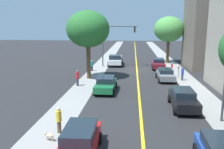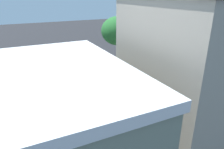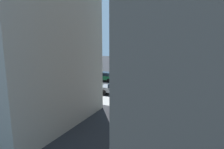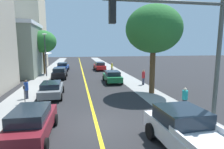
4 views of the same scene
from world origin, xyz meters
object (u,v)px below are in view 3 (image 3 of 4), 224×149
Objects in this scene: red_sedan_right_curb at (50,71)px; green_sedan_right_curb at (104,76)px; street_tree_left_near at (10,50)px; pedestrian_blue_shirt at (112,92)px; traffic_light_mast at (207,55)px; street_lamp at (28,60)px; grey_sedan_left_curb at (118,89)px; pedestrian_teal_shirt at (174,78)px; blue_sedan_left_curb at (15,77)px; white_pickup_truck at (216,85)px; parking_meter at (126,92)px; street_tree_right_corner at (143,44)px; maroon_sedan_left_curb at (190,96)px; black_sedan_left_curb at (54,81)px; small_dog at (63,73)px; pedestrian_yellow_shirt at (66,71)px; pedestrian_red_shirt at (123,73)px; fire_hydrant at (200,108)px.

red_sedan_right_curb reaches higher than green_sedan_right_curb.
street_tree_left_near reaches higher than pedestrian_blue_shirt.
traffic_light_mast reaches higher than pedestrian_blue_shirt.
street_lamp is 13.01m from grey_sedan_left_curb.
street_tree_left_near is at bearing 46.18° from green_sedan_right_curb.
pedestrian_teal_shirt is (3.31, -23.02, 0.02)m from red_sedan_right_curb.
white_pickup_truck is (7.04, -29.10, 0.12)m from blue_sedan_left_curb.
parking_meter is at bearing 131.25° from green_sedan_right_curb.
parking_meter is at bearing -173.29° from street_tree_right_corner.
maroon_sedan_left_curb reaches higher than grey_sedan_left_curb.
parking_meter is 20.20m from blue_sedan_left_curb.
black_sedan_left_curb reaches higher than small_dog.
pedestrian_teal_shirt reaches higher than small_dog.
red_sedan_right_curb is 1.12× the size of blue_sedan_left_curb.
pedestrian_teal_shirt reaches higher than red_sedan_right_curb.
street_lamp is at bearing 19.78° from white_pickup_truck.
pedestrian_yellow_shirt is at bearing -93.02° from traffic_light_mast.
grey_sedan_left_curb reaches higher than small_dog.
blue_sedan_left_curb is at bearing -49.27° from pedestrian_red_shirt.
maroon_sedan_left_curb is 15.06m from pedestrian_red_shirt.
black_sedan_left_curb is at bearing 57.55° from green_sedan_right_curb.
street_tree_right_corner is 8.37m from green_sedan_right_curb.
green_sedan_right_curb is at bearing 40.26° from parking_meter.
street_lamp is at bearing 91.66° from parking_meter.
street_lamp reaches higher than black_sedan_left_curb.
green_sedan_right_curb is at bearing -50.79° from grey_sedan_left_curb.
maroon_sedan_left_curb is at bearing -82.65° from street_tree_left_near.
street_tree_right_corner reaches higher than parking_meter.
pedestrian_red_shirt is at bearing 23.62° from parking_meter.
green_sedan_right_curb is 0.78× the size of white_pickup_truck.
blue_sedan_left_curb is at bearing 126.92° from pedestrian_blue_shirt.
black_sedan_left_curb is 10.35m from pedestrian_blue_shirt.
street_tree_left_near reaches higher than traffic_light_mast.
pedestrian_teal_shirt is at bearing 170.29° from pedestrian_yellow_shirt.
street_lamp reaches higher than white_pickup_truck.
black_sedan_left_curb reaches higher than fire_hydrant.
pedestrian_blue_shirt is (-2.07, 7.58, 0.05)m from maroon_sedan_left_curb.
red_sedan_right_curb is at bearing -35.48° from pedestrian_teal_shirt.
pedestrian_yellow_shirt is (-1.55, 11.65, -0.05)m from pedestrian_red_shirt.
parking_meter is 0.91× the size of pedestrian_teal_shirt.
pedestrian_teal_shirt is (2.74, 4.16, -3.76)m from traffic_light_mast.
traffic_light_mast is at bearing 84.04° from pedestrian_red_shirt.
blue_sedan_left_curb is 0.97× the size of maroon_sedan_left_curb.
parking_meter is 21.18m from red_sedan_right_curb.
street_tree_left_near reaches higher than pedestrian_red_shirt.
red_sedan_right_curb is at bearing 16.39° from street_tree_left_near.
green_sedan_right_curb is 2.51× the size of pedestrian_red_shirt.
red_sedan_right_curb is 1.07× the size of green_sedan_right_curb.
maroon_sedan_left_curb reaches higher than green_sedan_right_curb.
blue_sedan_left_curb is 25.77m from pedestrian_teal_shirt.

